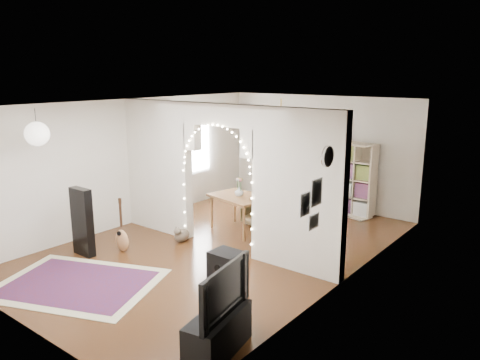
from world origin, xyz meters
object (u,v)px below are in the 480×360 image
Objects in this scene: acoustic_guitar at (122,232)px; dining_chair_left at (284,201)px; floor_speaker at (226,288)px; bookcase at (340,177)px; media_console at (218,333)px; dining_chair_right at (256,214)px; dining_table at (239,199)px.

acoustic_guitar is 1.47× the size of dining_chair_left.
floor_speaker is (3.15, -0.78, 0.12)m from acoustic_guitar.
acoustic_guitar is at bearing -124.16° from dining_chair_left.
acoustic_guitar is 4.04m from dining_chair_left.
media_console is at bearing -62.13° from bookcase.
media_console is at bearing -41.37° from dining_chair_right.
acoustic_guitar is 0.51× the size of bookcase.
bookcase is 3.33× the size of dining_chair_right.
dining_chair_right is at bearing -108.21° from dining_chair_left.
acoustic_guitar reaches higher than dining_chair_right.
acoustic_guitar is 0.65× the size of dining_table.
dining_chair_right is at bearing 109.96° from media_console.
dining_table is (-2.15, 3.01, 0.18)m from floor_speaker.
floor_speaker is 5.70m from bookcase.
media_console reaches higher than dining_chair_right.
floor_speaker is 1.97× the size of dining_chair_right.
acoustic_guitar reaches higher than media_console.
dining_chair_left is at bearing -124.01° from bookcase.
floor_speaker is at bearing -85.16° from dining_chair_left.
bookcase is 2.76m from dining_table.
dining_chair_left is at bearing 109.32° from dining_chair_right.
floor_speaker is at bearing -35.96° from acoustic_guitar.
bookcase reaches higher than floor_speaker.
floor_speaker is 1.00× the size of media_console.
media_console is 6.35m from bookcase.
floor_speaker is 4.14m from dining_chair_right.
floor_speaker is at bearing -42.97° from dining_table.
dining_table reaches higher than dining_chair_right.
acoustic_guitar is at bearing -102.76° from dining_table.
floor_speaker is at bearing -64.14° from bookcase.
media_console is 4.38m from dining_table.
dining_chair_left is at bearing 104.45° from media_console.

